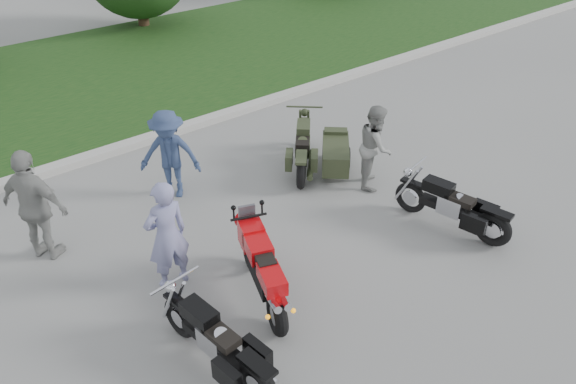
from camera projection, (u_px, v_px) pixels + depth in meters
ground at (317, 304)px, 8.01m from camera, size 80.00×80.00×0.00m
curb at (132, 144)px, 11.91m from camera, size 60.00×0.30×0.15m
grass_strip at (62, 85)px, 14.64m from camera, size 60.00×8.00×0.14m
sportbike_red at (263, 269)px, 7.81m from camera, size 0.84×1.91×0.94m
cruiser_left at (220, 346)px, 6.83m from camera, size 0.51×2.12×0.82m
cruiser_right at (456, 209)px, 9.30m from camera, size 0.64×2.07×0.80m
cruiser_sidecar at (322, 153)px, 10.96m from camera, size 1.79×1.94×0.82m
person_stripe at (167, 236)px, 7.92m from camera, size 0.65×0.43×1.76m
person_grey at (375, 146)px, 10.32m from camera, size 0.98×0.97×1.59m
person_denim at (170, 155)px, 9.95m from camera, size 1.23×1.19×1.69m
person_back at (35, 206)px, 8.43m from camera, size 1.00×1.16×1.87m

